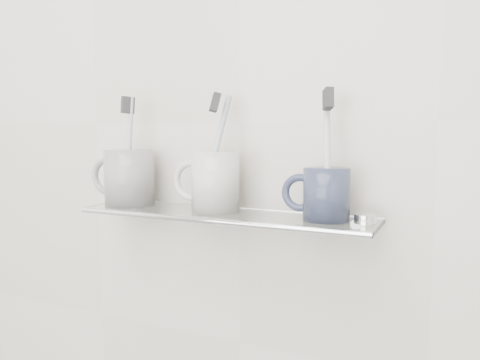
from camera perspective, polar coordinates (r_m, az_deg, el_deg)
The scene contains 18 objects.
wall_back at distance 0.82m, azimuth -0.09°, elevation 7.08°, with size 2.50×2.50×0.00m, color beige.
shelf_glass at distance 0.78m, azimuth -2.04°, elevation -4.28°, with size 0.50×0.12×0.01m, color silver.
shelf_rail at distance 0.73m, azimuth -4.06°, elevation -4.97°, with size 0.01×0.01×0.50m, color silver.
bracket_left at distance 0.93m, azimuth -12.35°, elevation -3.45°, with size 0.02×0.02×0.03m, color silver.
bracket_right at distance 0.75m, azimuth 14.09°, elevation -5.59°, with size 0.02×0.02×0.03m, color silver.
mug_left at distance 0.88m, azimuth -13.32°, elevation 0.31°, with size 0.09×0.09×0.10m, color silver.
mug_left_handle at distance 0.91m, azimuth -15.84°, elevation 0.43°, with size 0.07×0.07×0.01m, color silver.
toothbrush_left at distance 0.87m, azimuth -13.40°, elevation 3.63°, with size 0.01×0.01×0.19m, color silver.
bristles_left at distance 0.88m, azimuth -13.52°, elevation 8.87°, with size 0.01×0.02×0.03m, color #2C2D2E.
mug_center at distance 0.78m, azimuth -3.00°, elevation -0.23°, with size 0.08×0.08×0.10m, color silver.
mug_center_handle at distance 0.80m, azimuth -5.93°, elevation -0.09°, with size 0.07×0.07×0.01m, color silver.
toothbrush_center at distance 0.78m, azimuth -3.02°, elevation 3.53°, with size 0.01×0.01×0.19m, color #A0AEC7.
bristles_center at distance 0.78m, azimuth -3.06°, elevation 9.43°, with size 0.01×0.02×0.03m, color #2C2D2E.
mug_right at distance 0.71m, azimuth 10.49°, elevation -1.71°, with size 0.07×0.07×0.08m, color #21253D.
mug_right_handle at distance 0.72m, azimuth 7.34°, elevation -1.55°, with size 0.06×0.06×0.01m, color #21253D.
toothbrush_right at distance 0.71m, azimuth 10.58°, elevation 3.23°, with size 0.01×0.01×0.19m, color silver.
bristles_right at distance 0.71m, azimuth 10.70°, elevation 9.70°, with size 0.01×0.02×0.03m, color #2C2D2E.
chrome_cap at distance 0.71m, azimuth 15.02°, elevation -4.58°, with size 0.03×0.03×0.01m, color silver.
Camera 1 is at (0.35, 0.36, 1.23)m, focal length 35.00 mm.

